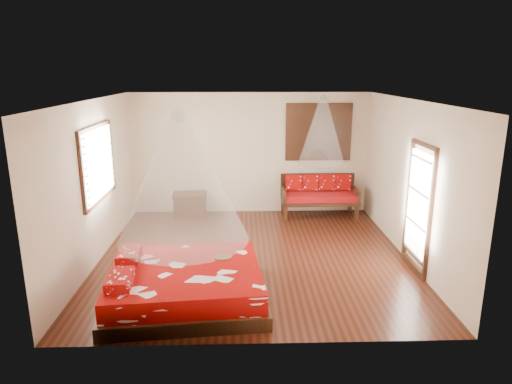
% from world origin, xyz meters
% --- Properties ---
extents(room, '(5.54, 5.54, 2.84)m').
position_xyz_m(room, '(0.00, 0.00, 1.40)').
color(room, black).
rests_on(room, ground).
extents(bed, '(2.42, 2.22, 0.65)m').
position_xyz_m(bed, '(-1.05, -1.60, 0.25)').
color(bed, black).
rests_on(bed, floor).
extents(daybed, '(1.73, 0.77, 0.94)m').
position_xyz_m(daybed, '(1.58, 2.38, 0.52)').
color(daybed, black).
rests_on(daybed, floor).
extents(storage_chest, '(0.81, 0.62, 0.53)m').
position_xyz_m(storage_chest, '(-1.40, 2.45, 0.27)').
color(storage_chest, black).
rests_on(storage_chest, floor).
extents(shutter_panel, '(1.52, 0.06, 1.32)m').
position_xyz_m(shutter_panel, '(1.58, 2.72, 1.90)').
color(shutter_panel, black).
rests_on(shutter_panel, wall_back).
extents(window_left, '(0.10, 1.74, 1.34)m').
position_xyz_m(window_left, '(-2.71, 0.20, 1.70)').
color(window_left, black).
rests_on(window_left, wall_left).
extents(glazed_door, '(0.08, 1.02, 2.16)m').
position_xyz_m(glazed_door, '(2.72, -0.60, 1.07)').
color(glazed_door, black).
rests_on(glazed_door, floor).
extents(wine_tray, '(0.27, 0.27, 0.21)m').
position_xyz_m(wine_tray, '(-0.49, -1.23, 0.56)').
color(wine_tray, brown).
rests_on(wine_tray, bed).
extents(mosquito_net_main, '(1.84, 1.84, 1.80)m').
position_xyz_m(mosquito_net_main, '(-1.02, -1.60, 1.85)').
color(mosquito_net_main, white).
rests_on(mosquito_net_main, ceiling).
extents(mosquito_net_daybed, '(1.03, 1.03, 1.50)m').
position_xyz_m(mosquito_net_daybed, '(1.58, 2.25, 2.00)').
color(mosquito_net_daybed, white).
rests_on(mosquito_net_daybed, ceiling).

